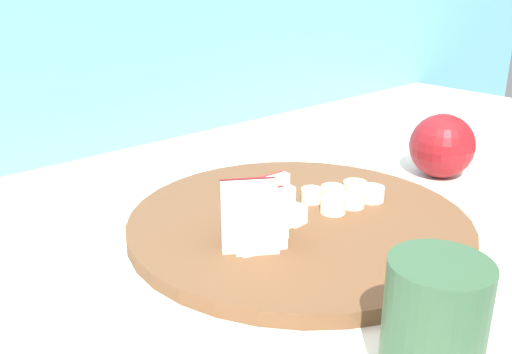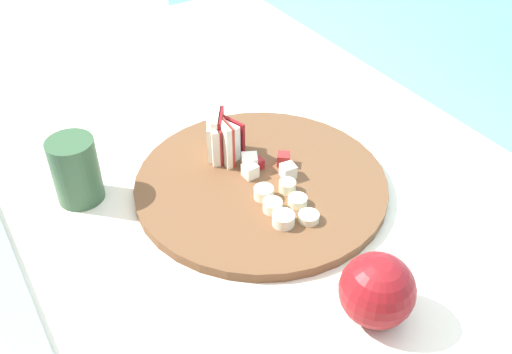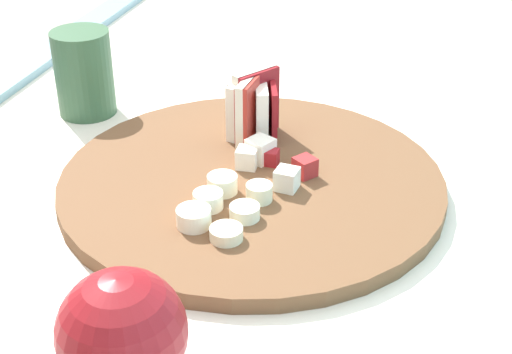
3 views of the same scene
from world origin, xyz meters
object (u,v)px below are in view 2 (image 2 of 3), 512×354
object	(u,v)px
whole_apple	(377,290)
cutting_board	(261,184)
apple_wedge_fan	(220,139)
small_jar	(76,170)
apple_dice_pile	(265,165)
banana_slice_rows	(283,204)

from	to	relation	value
whole_apple	cutting_board	bearing A→B (deg)	177.44
cutting_board	apple_wedge_fan	world-z (taller)	apple_wedge_fan
cutting_board	small_jar	xyz separation A→B (m)	(-0.11, -0.22, 0.04)
apple_dice_pile	whole_apple	distance (m)	0.27
cutting_board	apple_wedge_fan	size ratio (longest dim) A/B	5.15
small_jar	whole_apple	world-z (taller)	small_jar
apple_wedge_fan	cutting_board	bearing A→B (deg)	14.78
cutting_board	banana_slice_rows	xyz separation A→B (m)	(0.06, -0.01, 0.01)
apple_dice_pile	small_jar	xyz separation A→B (m)	(-0.10, -0.23, 0.02)
apple_dice_pile	small_jar	bearing A→B (deg)	-112.30
apple_dice_pile	small_jar	world-z (taller)	small_jar
cutting_board	banana_slice_rows	bearing A→B (deg)	-5.38
apple_wedge_fan	whole_apple	bearing A→B (deg)	1.62
apple_dice_pile	banana_slice_rows	bearing A→B (deg)	-15.65
cutting_board	apple_dice_pile	size ratio (longest dim) A/B	4.54
cutting_board	apple_dice_pile	xyz separation A→B (m)	(-0.01, 0.02, 0.02)
apple_dice_pile	small_jar	size ratio (longest dim) A/B	0.83
apple_dice_pile	whole_apple	bearing A→B (deg)	-5.91
apple_wedge_fan	banana_slice_rows	distance (m)	0.14
apple_dice_pile	banana_slice_rows	xyz separation A→B (m)	(0.08, -0.02, -0.00)
apple_wedge_fan	banana_slice_rows	world-z (taller)	apple_wedge_fan
apple_wedge_fan	whole_apple	distance (m)	0.33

